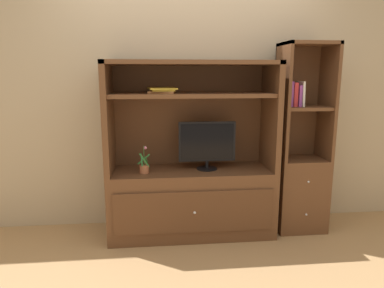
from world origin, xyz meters
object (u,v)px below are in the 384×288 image
at_px(tv_monitor, 207,144).
at_px(potted_plant, 144,168).
at_px(upright_book_row, 295,94).
at_px(bookshelf_tall, 300,169).
at_px(media_console, 191,181).
at_px(magazine_stack, 162,90).

relative_size(tv_monitor, potted_plant, 2.11).
relative_size(tv_monitor, upright_book_row, 2.29).
xyz_separation_m(bookshelf_tall, upright_book_row, (-0.10, -0.01, 0.72)).
relative_size(media_console, magazine_stack, 4.51).
distance_m(potted_plant, magazine_stack, 0.71).
xyz_separation_m(potted_plant, bookshelf_tall, (1.49, 0.08, -0.08)).
bearing_deg(bookshelf_tall, media_console, -179.92).
height_order(media_console, magazine_stack, media_console).
bearing_deg(potted_plant, tv_monitor, 6.68).
height_order(potted_plant, upright_book_row, upright_book_row).
distance_m(tv_monitor, bookshelf_tall, 0.95).
height_order(tv_monitor, bookshelf_tall, bookshelf_tall).
distance_m(tv_monitor, upright_book_row, 0.92).
height_order(potted_plant, bookshelf_tall, bookshelf_tall).
xyz_separation_m(media_console, potted_plant, (-0.43, -0.08, 0.16)).
relative_size(potted_plant, magazine_stack, 0.70).
relative_size(magazine_stack, upright_book_row, 1.56).
distance_m(media_console, tv_monitor, 0.38).
distance_m(media_console, upright_book_row, 1.24).
height_order(potted_plant, magazine_stack, magazine_stack).
xyz_separation_m(tv_monitor, upright_book_row, (0.81, 0.01, 0.44)).
relative_size(tv_monitor, magazine_stack, 1.47).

